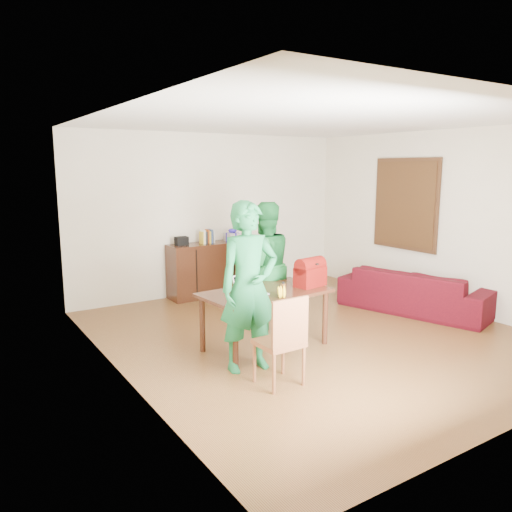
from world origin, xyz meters
TOP-DOWN VIEW (x-y plane):
  - room at (0.01, 0.13)m, footprint 5.20×5.70m
  - table at (-0.79, -0.06)m, footprint 1.55×0.95m
  - chair at (-1.24, -0.99)m, footprint 0.42×0.40m
  - person_near at (-1.29, -0.49)m, footprint 0.70×0.50m
  - person_far at (-0.36, 0.61)m, footprint 0.90×0.74m
  - laptop at (-1.02, -0.14)m, footprint 0.34×0.26m
  - bananas at (-0.81, -0.42)m, footprint 0.14×0.09m
  - bottle at (-0.76, -0.37)m, footprint 0.06×0.06m
  - red_bag at (-0.19, -0.15)m, footprint 0.41×0.28m
  - sofa at (1.95, 0.00)m, footprint 1.46×2.33m

SIDE VIEW (x-z plane):
  - chair at x=-1.24m, z-range -0.19..0.73m
  - sofa at x=1.95m, z-range 0.00..0.64m
  - table at x=-0.79m, z-range 0.27..0.96m
  - bananas at x=-0.81m, z-range 0.70..0.75m
  - laptop at x=-1.02m, z-range 0.63..0.85m
  - bottle at x=-0.76m, z-range 0.70..0.87m
  - red_bag at x=-0.19m, z-range 0.70..0.98m
  - person_far at x=-0.36m, z-range 0.00..1.70m
  - person_near at x=-1.29m, z-range 0.00..1.81m
  - room at x=0.01m, z-range -0.14..2.76m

